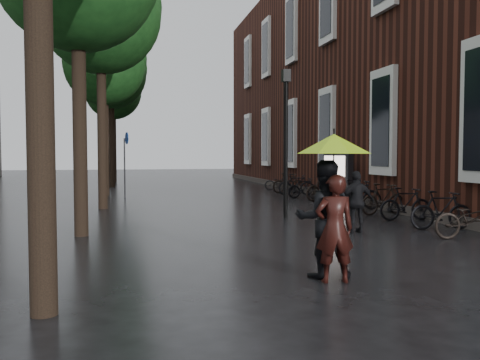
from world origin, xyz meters
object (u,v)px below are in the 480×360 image
object	(u,v)px
parked_bicycles	(342,193)
lamp_post	(286,128)
ad_lightbox	(338,178)
person_burgundy	(335,229)
pedestrian_walking	(357,202)
person_black	(324,219)

from	to	relation	value
parked_bicycles	lamp_post	bearing A→B (deg)	-136.35
parked_bicycles	ad_lightbox	bearing A→B (deg)	78.55
parked_bicycles	lamp_post	size ratio (longest dim) A/B	3.78
person_burgundy	lamp_post	distance (m)	7.84
parked_bicycles	pedestrian_walking	bearing A→B (deg)	-110.58
person_black	ad_lightbox	size ratio (longest dim) A/B	0.92
pedestrian_walking	ad_lightbox	bearing A→B (deg)	-108.66
person_burgundy	pedestrian_walking	xyz separation A→B (m)	(2.42, 4.37, -0.05)
ad_lightbox	lamp_post	xyz separation A→B (m)	(-3.26, -3.70, 1.68)
parked_bicycles	ad_lightbox	xyz separation A→B (m)	(0.15, 0.73, 0.51)
person_black	lamp_post	distance (m)	7.52
person_burgundy	parked_bicycles	world-z (taller)	person_burgundy
person_black	parked_bicycles	distance (m)	11.16
person_black	parked_bicycles	size ratio (longest dim) A/B	0.11
ad_lightbox	person_black	bearing A→B (deg)	-135.04
person_black	ad_lightbox	distance (m)	11.88
parked_bicycles	lamp_post	distance (m)	4.82
person_burgundy	person_black	size ratio (longest dim) A/B	0.89
pedestrian_walking	parked_bicycles	world-z (taller)	pedestrian_walking
lamp_post	person_burgundy	bearing A→B (deg)	-102.01
person_burgundy	parked_bicycles	size ratio (longest dim) A/B	0.10
person_black	pedestrian_walking	size ratio (longest dim) A/B	1.21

